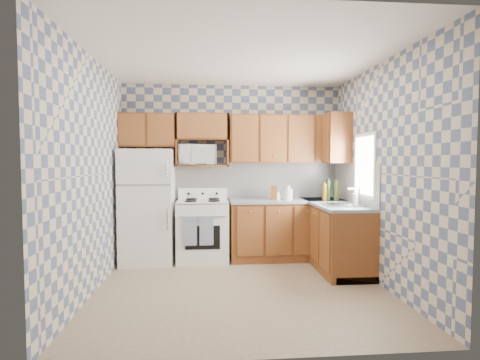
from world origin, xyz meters
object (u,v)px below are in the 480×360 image
(refrigerator, at_px, (148,206))
(stove_body, at_px, (203,231))
(electric_kettle, at_px, (288,194))
(microwave, at_px, (195,155))

(refrigerator, height_order, stove_body, refrigerator)
(stove_body, relative_size, electric_kettle, 5.36)
(refrigerator, xyz_separation_m, electric_kettle, (2.10, -0.04, 0.16))
(electric_kettle, bearing_deg, stove_body, 177.21)
(microwave, distance_m, electric_kettle, 1.55)
(refrigerator, relative_size, electric_kettle, 10.01)
(microwave, bearing_deg, refrigerator, 174.97)
(microwave, xyz_separation_m, electric_kettle, (1.41, -0.22, -0.60))
(electric_kettle, bearing_deg, refrigerator, 178.96)
(refrigerator, xyz_separation_m, stove_body, (0.80, 0.03, -0.39))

